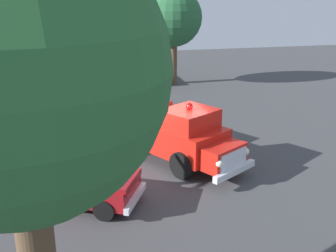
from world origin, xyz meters
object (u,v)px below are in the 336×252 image
at_px(classic_hot_rod, 73,181).
at_px(spectator_seated, 157,122).
at_px(lawn_chair_by_car, 24,159).
at_px(oak_tree_right, 16,74).
at_px(parked_pickup, 59,111).
at_px(vintage_fire_truck, 172,132).
at_px(lawn_chair_near_truck, 155,123).
at_px(oak_tree_left, 173,18).

height_order(classic_hot_rod, spectator_seated, classic_hot_rod).
relative_size(lawn_chair_by_car, spectator_seated, 0.79).
bearing_deg(classic_hot_rod, oak_tree_right, 174.35).
bearing_deg(parked_pickup, lawn_chair_by_car, 165.45).
xyz_separation_m(parked_pickup, lawn_chair_by_car, (-4.85, 1.26, -0.40)).
bearing_deg(oak_tree_right, vintage_fire_truck, -27.70).
height_order(lawn_chair_by_car, oak_tree_right, oak_tree_right).
height_order(vintage_fire_truck, oak_tree_right, oak_tree_right).
bearing_deg(classic_hot_rod, lawn_chair_by_car, 33.23).
distance_m(vintage_fire_truck, lawn_chair_near_truck, 3.09).
bearing_deg(lawn_chair_near_truck, vintage_fire_truck, -178.41).
xyz_separation_m(lawn_chair_near_truck, lawn_chair_by_car, (-3.08, 5.68, 0.00)).
distance_m(classic_hot_rod, lawn_chair_by_car, 3.20).
bearing_deg(lawn_chair_by_car, classic_hot_rod, -146.77).
bearing_deg(classic_hot_rod, lawn_chair_near_truck, -34.34).
distance_m(vintage_fire_truck, oak_tree_left, 14.51).
bearing_deg(lawn_chair_near_truck, lawn_chair_by_car, 118.44).
height_order(spectator_seated, oak_tree_left, oak_tree_left).
height_order(parked_pickup, spectator_seated, parked_pickup).
distance_m(classic_hot_rod, spectator_seated, 6.89).
xyz_separation_m(vintage_fire_truck, parked_pickup, (4.80, 4.51, -0.21)).
height_order(vintage_fire_truck, spectator_seated, vintage_fire_truck).
height_order(lawn_chair_by_car, spectator_seated, spectator_seated).
distance_m(lawn_chair_near_truck, spectator_seated, 0.17).
bearing_deg(spectator_seated, lawn_chair_near_truck, 21.63).
bearing_deg(parked_pickup, classic_hot_rod, -176.25).
distance_m(parked_pickup, oak_tree_left, 12.45).
bearing_deg(vintage_fire_truck, spectator_seated, 0.69).
bearing_deg(lawn_chair_by_car, lawn_chair_near_truck, -61.56).
xyz_separation_m(parked_pickup, oak_tree_left, (8.87, -7.94, 3.66)).
distance_m(spectator_seated, oak_tree_left, 11.98).
distance_m(vintage_fire_truck, lawn_chair_by_car, 5.80).
xyz_separation_m(vintage_fire_truck, classic_hot_rod, (-2.72, 4.01, -0.45)).
xyz_separation_m(lawn_chair_by_car, oak_tree_left, (13.71, -9.20, 4.06)).
distance_m(vintage_fire_truck, spectator_seated, 2.95).
relative_size(classic_hot_rod, spectator_seated, 3.67).
relative_size(classic_hot_rod, lawn_chair_near_truck, 4.64).
bearing_deg(lawn_chair_by_car, spectator_seated, -62.73).
bearing_deg(parked_pickup, lawn_chair_near_truck, -111.84).
bearing_deg(oak_tree_right, oak_tree_left, -19.71).
bearing_deg(lawn_chair_by_car, oak_tree_left, -33.84).
height_order(spectator_seated, oak_tree_right, oak_tree_right).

